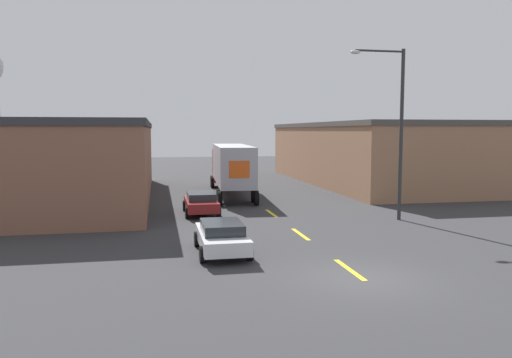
# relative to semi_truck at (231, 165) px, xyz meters

# --- Properties ---
(ground_plane) EXTENTS (160.00, 160.00, 0.00)m
(ground_plane) POSITION_rel_semi_truck_xyz_m (1.11, -22.78, -2.31)
(ground_plane) COLOR #333335
(road_centerline) EXTENTS (0.20, 15.20, 0.01)m
(road_centerline) POSITION_rel_semi_truck_xyz_m (1.11, -15.40, -2.31)
(road_centerline) COLOR yellow
(road_centerline) RESTS_ON ground_plane
(warehouse_left) EXTENTS (13.85, 25.95, 5.59)m
(warehouse_left) POSITION_rel_semi_truck_xyz_m (-12.98, -0.17, 0.48)
(warehouse_left) COLOR brown
(warehouse_left) RESTS_ON ground_plane
(warehouse_right) EXTENTS (12.21, 27.69, 5.70)m
(warehouse_right) POSITION_rel_semi_truck_xyz_m (14.39, 6.63, 0.54)
(warehouse_right) COLOR #9E7051
(warehouse_right) RESTS_ON ground_plane
(semi_truck) EXTENTS (3.48, 13.59, 3.86)m
(semi_truck) POSITION_rel_semi_truck_xyz_m (0.00, 0.00, 0.00)
(semi_truck) COLOR #B21919
(semi_truck) RESTS_ON ground_plane
(parked_car_left_far) EXTENTS (2.01, 4.41, 1.30)m
(parked_car_left_far) POSITION_rel_semi_truck_xyz_m (-3.06, -8.59, -1.61)
(parked_car_left_far) COLOR maroon
(parked_car_left_far) RESTS_ON ground_plane
(parked_car_left_near) EXTENTS (2.01, 4.41, 1.30)m
(parked_car_left_near) POSITION_rel_semi_truck_xyz_m (-3.06, -18.35, -1.61)
(parked_car_left_near) COLOR silver
(parked_car_left_near) RESTS_ON ground_plane
(street_lamp) EXTENTS (3.14, 0.32, 9.35)m
(street_lamp) POSITION_rel_semi_truck_xyz_m (7.26, -12.67, 3.09)
(street_lamp) COLOR #2D2D30
(street_lamp) RESTS_ON ground_plane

